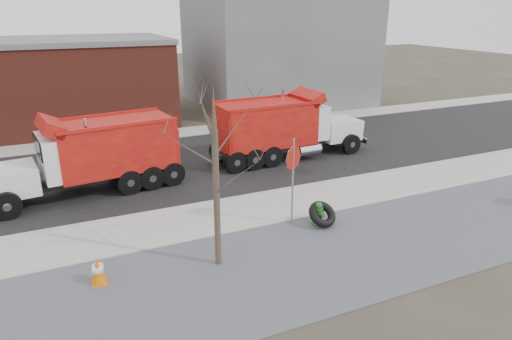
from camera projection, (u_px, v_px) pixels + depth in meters
name	position (u px, v px, depth m)	size (l,w,h in m)	color
ground	(277.00, 210.00, 16.63)	(120.00, 120.00, 0.00)	#383328
gravel_verge	(330.00, 255.00, 13.62)	(60.00, 5.00, 0.03)	slate
sidewalk	(274.00, 207.00, 16.84)	(60.00, 2.50, 0.06)	#9E9B93
curb	(260.00, 194.00, 17.94)	(60.00, 0.15, 0.11)	#9E9B93
road	(219.00, 160.00, 22.04)	(60.00, 9.40, 0.02)	black
far_sidewalk	(186.00, 132.00, 26.93)	(60.00, 2.00, 0.06)	#9E9B93
building_grey	(277.00, 49.00, 34.21)	(12.00, 10.00, 8.00)	slate
bare_tree	(215.00, 155.00, 12.05)	(3.20, 3.20, 5.20)	#382D23
fire_hydrant	(319.00, 214.00, 15.40)	(0.48, 0.47, 0.85)	#255F24
truck_tire	(322.00, 214.00, 15.31)	(1.13, 1.08, 0.84)	black
stop_sign	(293.00, 168.00, 14.86)	(0.75, 0.41, 3.04)	gray
traffic_cone_near	(98.00, 270.00, 12.16)	(0.40, 0.40, 0.76)	orange
traffic_cone_far	(98.00, 273.00, 12.08)	(0.38, 0.38, 0.72)	orange
dump_truck_red_a	(284.00, 126.00, 21.86)	(7.96, 2.49, 3.20)	black
dump_truck_red_b	(92.00, 153.00, 17.74)	(7.63, 3.09, 3.19)	black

